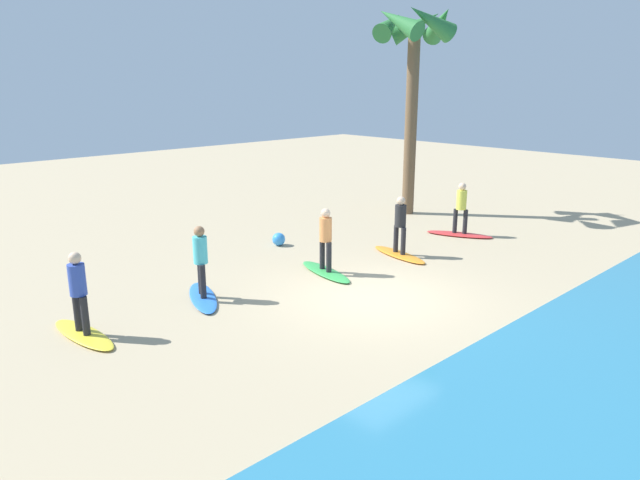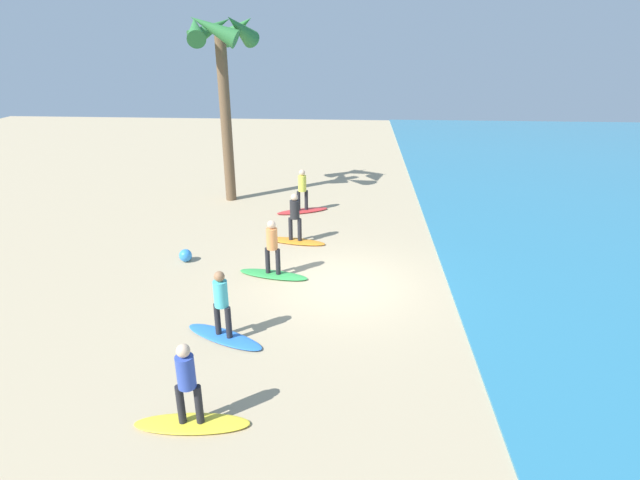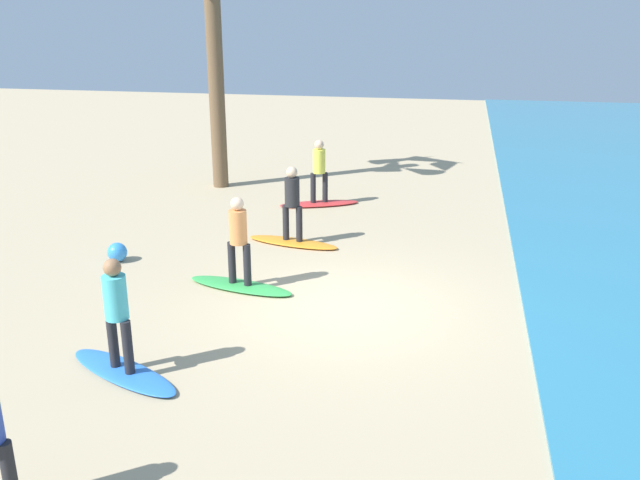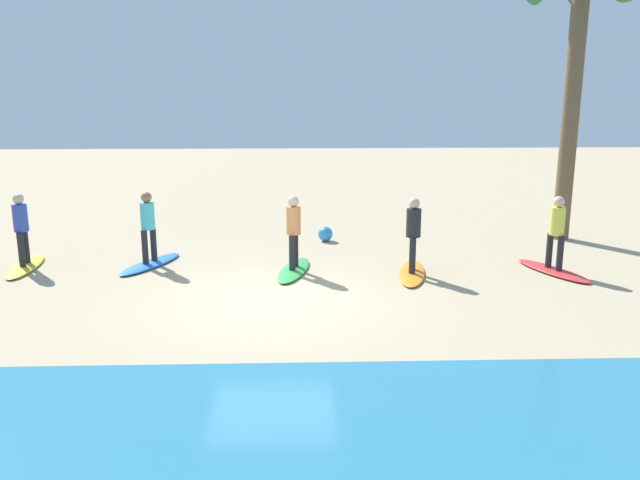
% 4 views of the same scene
% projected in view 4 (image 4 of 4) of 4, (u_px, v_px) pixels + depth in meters
% --- Properties ---
extents(ground_plane, '(60.00, 60.00, 0.00)m').
position_uv_depth(ground_plane, '(271.00, 301.00, 12.73)').
color(ground_plane, tan).
extents(surfboard_red, '(1.36, 2.15, 0.09)m').
position_uv_depth(surfboard_red, '(553.00, 271.00, 14.65)').
color(surfboard_red, red).
rests_on(surfboard_red, ground).
extents(surfer_red, '(0.32, 0.43, 1.64)m').
position_uv_depth(surfer_red, '(557.00, 227.00, 14.41)').
color(surfer_red, '#232328').
rests_on(surfer_red, surfboard_red).
extents(surfboard_orange, '(0.95, 2.17, 0.09)m').
position_uv_depth(surfboard_orange, '(412.00, 273.00, 14.46)').
color(surfboard_orange, orange).
rests_on(surfboard_orange, ground).
extents(surfer_orange, '(0.32, 0.45, 1.64)m').
position_uv_depth(surfer_orange, '(413.00, 229.00, 14.23)').
color(surfer_orange, '#232328').
rests_on(surfer_orange, surfboard_orange).
extents(surfboard_green, '(0.98, 2.17, 0.09)m').
position_uv_depth(surfboard_green, '(294.00, 270.00, 14.70)').
color(surfboard_green, green).
rests_on(surfboard_green, ground).
extents(surfer_green, '(0.32, 0.45, 1.64)m').
position_uv_depth(surfer_green, '(293.00, 227.00, 14.47)').
color(surfer_green, '#232328').
rests_on(surfer_green, surfboard_green).
extents(surfboard_blue, '(1.39, 2.14, 0.09)m').
position_uv_depth(surfboard_blue, '(150.00, 264.00, 15.20)').
color(surfboard_blue, blue).
rests_on(surfboard_blue, ground).
extents(surfer_blue, '(0.32, 0.43, 1.64)m').
position_uv_depth(surfer_blue, '(148.00, 222.00, 14.96)').
color(surfer_blue, '#232328').
rests_on(surfer_blue, surfboard_blue).
extents(surfboard_yellow, '(0.72, 2.14, 0.09)m').
position_uv_depth(surfboard_yellow, '(26.00, 266.00, 14.99)').
color(surfboard_yellow, yellow).
rests_on(surfboard_yellow, ground).
extents(surfer_yellow, '(0.32, 0.46, 1.64)m').
position_uv_depth(surfer_yellow, '(21.00, 224.00, 14.75)').
color(surfer_yellow, '#232328').
rests_on(surfer_yellow, surfboard_yellow).
extents(palm_tree, '(2.88, 3.03, 7.48)m').
position_uv_depth(palm_tree, '(580.00, 6.00, 16.44)').
color(palm_tree, brown).
rests_on(palm_tree, ground).
extents(beach_ball, '(0.39, 0.39, 0.39)m').
position_uv_depth(beach_ball, '(325.00, 234.00, 17.50)').
color(beach_ball, '#338CE5').
rests_on(beach_ball, ground).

